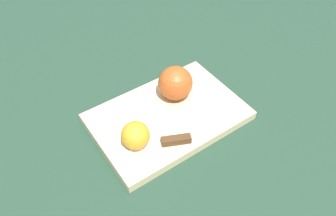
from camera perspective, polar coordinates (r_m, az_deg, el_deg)
name	(u,v)px	position (r m, az deg, el deg)	size (l,w,h in m)	color
ground_plane	(168,120)	(0.85, 0.00, -2.04)	(4.00, 4.00, 0.00)	#1E3828
cutting_board	(168,117)	(0.84, 0.00, -1.50)	(0.41, 0.30, 0.02)	#D1B789
apple_half_left	(175,83)	(0.84, 1.28, 4.36)	(0.09, 0.09, 0.09)	#AD4C1E
apple_half_right	(135,135)	(0.75, -5.69, -4.76)	(0.07, 0.07, 0.07)	gold
knife	(170,141)	(0.76, 0.29, -5.83)	(0.16, 0.11, 0.02)	silver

